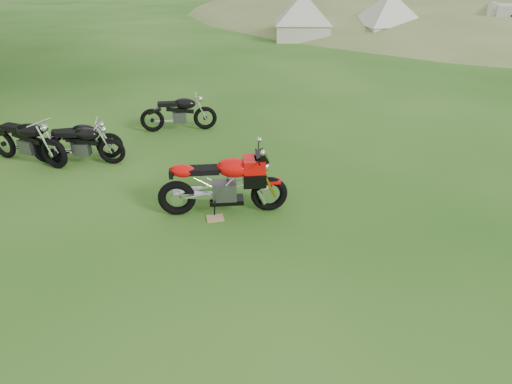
% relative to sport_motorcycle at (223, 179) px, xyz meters
% --- Properties ---
extents(ground, '(120.00, 120.00, 0.00)m').
position_rel_sport_motorcycle_xyz_m(ground, '(1.00, -1.27, -0.63)').
color(ground, '#1B5111').
rests_on(ground, ground).
extents(sport_motorcycle, '(2.18, 1.01, 1.27)m').
position_rel_sport_motorcycle_xyz_m(sport_motorcycle, '(0.00, 0.00, 0.00)').
color(sport_motorcycle, red).
rests_on(sport_motorcycle, ground).
extents(plywood_board, '(0.35, 0.31, 0.02)m').
position_rel_sport_motorcycle_xyz_m(plywood_board, '(-0.10, -0.24, -0.62)').
color(plywood_board, tan).
rests_on(plywood_board, ground).
extents(vintage_moto_a, '(1.84, 0.65, 0.95)m').
position_rel_sport_motorcycle_xyz_m(vintage_moto_a, '(-3.43, 1.58, -0.16)').
color(vintage_moto_a, black).
rests_on(vintage_moto_a, ground).
extents(vintage_moto_b, '(1.83, 1.04, 0.95)m').
position_rel_sport_motorcycle_xyz_m(vintage_moto_b, '(-3.58, 1.73, -0.16)').
color(vintage_moto_b, black).
rests_on(vintage_moto_b, ground).
extents(vintage_moto_c, '(2.09, 0.95, 1.07)m').
position_rel_sport_motorcycle_xyz_m(vintage_moto_c, '(-4.58, 1.45, -0.10)').
color(vintage_moto_c, black).
rests_on(vintage_moto_c, ground).
extents(vintage_moto_d, '(1.93, 0.94, 0.99)m').
position_rel_sport_motorcycle_xyz_m(vintage_moto_d, '(-2.00, 3.89, -0.14)').
color(vintage_moto_d, black).
rests_on(vintage_moto_d, ground).
extents(tent_left, '(3.19, 3.19, 2.51)m').
position_rel_sport_motorcycle_xyz_m(tent_left, '(0.43, 19.42, 0.62)').
color(tent_left, beige).
rests_on(tent_left, ground).
extents(tent_mid, '(3.78, 3.78, 2.56)m').
position_rel_sport_motorcycle_xyz_m(tent_mid, '(5.07, 19.51, 0.65)').
color(tent_mid, silver).
rests_on(tent_mid, ground).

